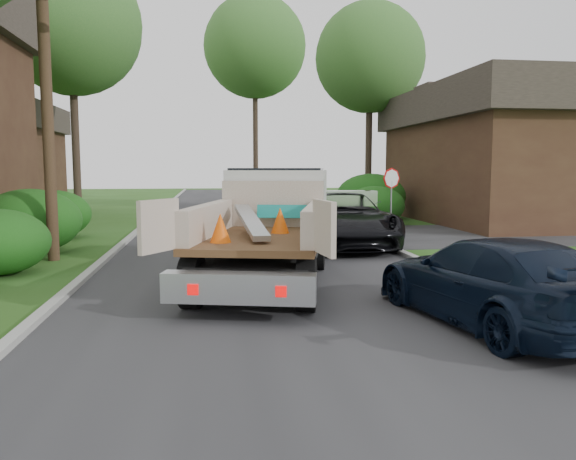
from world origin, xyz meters
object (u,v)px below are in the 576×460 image
Objects in this scene: utility_pole at (46,63)px; black_pickup at (341,219)px; navy_suv at (492,281)px; tree_center_far at (255,47)px; stop_sign at (391,187)px; tree_right_far at (370,58)px; tree_left_far at (71,25)px; flatbed_truck at (272,218)px; house_right at (519,153)px.

utility_pole is 9.52m from black_pickup.
black_pickup is 1.27× the size of navy_suv.
tree_center_far is 2.39× the size of black_pickup.
tree_right_far reaches higher than stop_sign.
tree_center_far is at bearing 73.35° from utility_pole.
tree_left_far is at bearing -168.69° from tree_right_far.
tree_left_far is 16.66m from black_pickup.
tree_right_far is at bearing 49.16° from utility_pole.
tree_center_far is at bearing 53.84° from tree_left_far.
tree_right_far is 24.22m from navy_suv.
black_pickup is (2.75, 4.76, -0.49)m from flatbed_truck.
utility_pole is 0.87× the size of tree_right_far.
stop_sign is at bearing 67.53° from flatbed_truck.
utility_pole is 2.08× the size of navy_suv.
tree_right_far is 11.68m from tree_center_far.
black_pickup is (-4.69, -13.25, -7.63)m from tree_right_far.
house_right is at bearing -8.33° from tree_left_far.
tree_right_far is 2.39× the size of navy_suv.
tree_center_far is 34.10m from navy_suv.
tree_right_far is at bearing 11.31° from tree_left_far.
house_right is at bearing 26.01° from utility_pole.
black_pickup is 9.25m from navy_suv.
utility_pole is 7.38m from flatbed_truck.
tree_center_far is (-3.20, 21.00, 9.20)m from stop_sign.
flatbed_truck is at bearing -28.35° from utility_pole.
utility_pole reaches higher than stop_sign.
tree_right_far is 1.88× the size of black_pickup.
navy_suv is at bearing -121.10° from house_right.
flatbed_truck is (5.55, -2.99, -3.83)m from utility_pole.
tree_left_far is 1.99× the size of black_pickup.
tree_right_far is at bearing 72.81° from black_pickup.
stop_sign is 23.15m from tree_center_far.
tree_left_far is 15.31m from tree_right_far.
tree_center_far reaches higher than flatbed_truck.
tree_left_far reaches higher than navy_suv.
house_right is at bearing -55.49° from tree_center_far.
flatbed_truck is 1.44× the size of navy_suv.
tree_center_far is 29.69m from flatbed_truck.
tree_left_far reaches higher than black_pickup.
stop_sign is at bearing -81.34° from tree_center_far.
tree_left_far is at bearing 171.67° from house_right.
tree_right_far is at bearing 78.19° from stop_sign.
utility_pole is 0.77× the size of house_right.
stop_sign is at bearing -147.34° from house_right.
utility_pole is at bearing -159.38° from stop_sign.
stop_sign is 0.52× the size of navy_suv.
house_right is at bearing -129.78° from navy_suv.
tree_right_far is at bearing 81.32° from flatbed_truck.
black_pickup is at bearing -88.00° from tree_center_far.
tree_left_far is 1.06× the size of tree_right_far.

